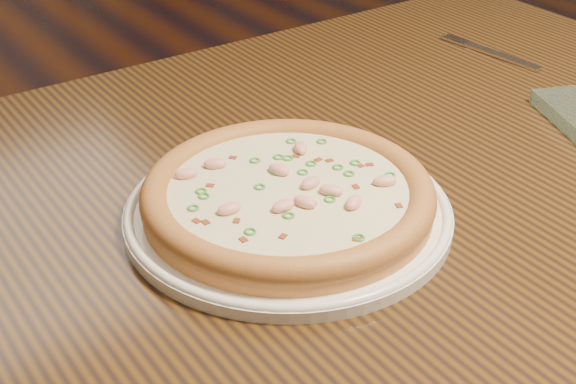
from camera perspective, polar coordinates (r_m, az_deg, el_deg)
ground at (r=2.03m, az=-4.55°, el=-4.62°), size 9.00×9.00×0.00m
hero_table at (r=0.95m, az=4.27°, el=-3.22°), size 1.20×0.80×0.75m
plate at (r=0.80m, az=-0.00°, el=-1.31°), size 0.33×0.33×0.02m
pizza at (r=0.79m, az=0.00°, el=-0.18°), size 0.29×0.29×0.03m
fork at (r=1.23m, az=14.37°, el=9.56°), size 0.03×0.18×0.00m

